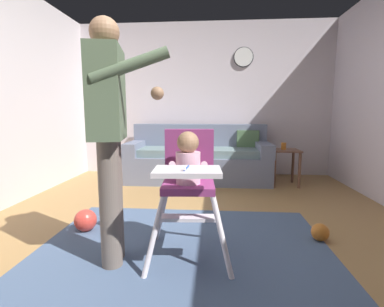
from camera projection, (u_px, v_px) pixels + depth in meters
name	position (u px, v px, depth m)	size (l,w,h in m)	color
ground	(190.00, 252.00, 2.25)	(5.78, 7.08, 0.10)	#A27945
wall_far	(204.00, 100.00, 4.79)	(4.98, 0.06, 2.52)	silver
area_rug	(174.00, 292.00, 1.66)	(2.25, 2.83, 0.01)	#465A79
couch	(199.00, 159.00, 4.42)	(2.15, 0.86, 0.86)	slate
high_chair	(189.00, 171.00, 1.99)	(0.64, 0.75, 0.93)	white
adult_standing	(109.00, 130.00, 1.88)	(0.58, 0.50, 1.64)	#6B5E55
toy_ball	(86.00, 220.00, 2.51)	(0.19, 0.19, 0.19)	#D13D33
toy_ball_second	(320.00, 232.00, 2.32)	(0.14, 0.14, 0.14)	orange
side_table	(284.00, 159.00, 4.08)	(0.40, 0.40, 0.52)	brown
sippy_cup	(284.00, 146.00, 4.06)	(0.07, 0.07, 0.10)	orange
wall_clock	(243.00, 57.00, 4.60)	(0.32, 0.04, 0.32)	white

